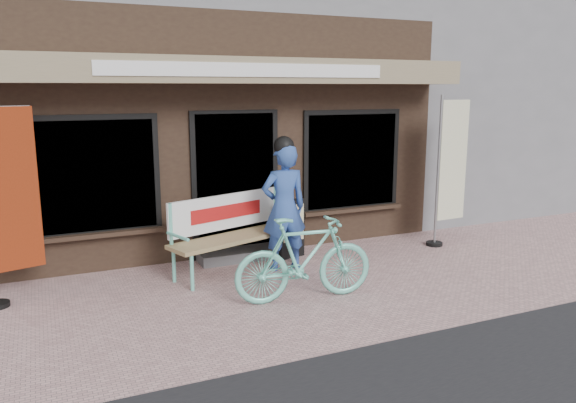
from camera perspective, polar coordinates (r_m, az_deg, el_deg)
name	(u,v)px	position (r m, az deg, el deg)	size (l,w,h in m)	color
ground	(289,298)	(6.94, 0.15, -9.79)	(70.00, 70.00, 0.00)	#BE9391
storefront	(183,62)	(11.19, -10.59, 13.71)	(7.00, 6.77, 6.00)	black
neighbor_right_near	(501,77)	(15.95, 20.82, 11.76)	(10.00, 7.00, 5.60)	slate
bench	(232,227)	(7.83, -5.72, -2.58)	(2.02, 1.08, 1.06)	#6AD0B9
person	(284,205)	(7.77, -0.41, -0.36)	(0.66, 0.45, 1.88)	#2C4C98
bicycle	(304,259)	(6.73, 1.67, -5.83)	(0.48, 1.72, 1.03)	#6AD0B9
nobori_red	(10,201)	(7.23, -26.39, 0.05)	(0.71, 0.33, 2.39)	gray
nobori_cream	(450,169)	(9.38, 16.13, 3.23)	(0.71, 0.28, 2.42)	gray
menu_stand	(292,228)	(8.40, 0.38, -2.73)	(0.45, 0.20, 0.89)	black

